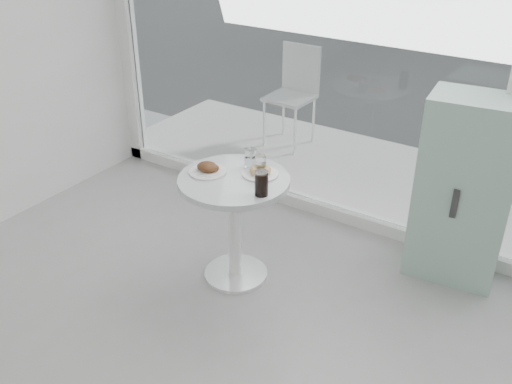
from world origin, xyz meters
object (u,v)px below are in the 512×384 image
Objects in this scene: water_tumbler_b at (260,165)px; plate_fritter at (208,169)px; mint_cabinet at (464,191)px; patio_chair at (294,89)px; plate_donut at (260,172)px; cola_glass at (261,184)px; water_tumbler_a at (251,159)px; main_table at (234,208)px.

plate_fritter is at bearing -145.74° from water_tumbler_b.
mint_cabinet reaches higher than patio_chair.
mint_cabinet reaches higher than plate_fritter.
water_tumbler_b is (0.28, 0.19, 0.02)m from plate_fritter.
plate_donut is 1.52× the size of cola_glass.
water_tumbler_a is (-0.11, 0.06, 0.04)m from plate_donut.
cola_glass is (-0.96, -0.97, 0.20)m from mint_cabinet.
mint_cabinet is 1.68m from plate_fritter.
plate_donut is (-1.11, -0.75, 0.15)m from mint_cabinet.
water_tumbler_b reaches higher than plate_fritter.
patio_chair is at bearing 115.13° from cola_glass.
patio_chair is (-2.02, 1.28, -0.03)m from mint_cabinet.
patio_chair reaches higher than plate_fritter.
plate_fritter is 1.86× the size of water_tumbler_a.
plate_fritter is 2.07× the size of water_tumbler_b.
water_tumbler_a is (-1.23, -0.69, 0.18)m from mint_cabinet.
cola_glass is at bearing -56.06° from water_tumbler_b.
plate_donut is at bearing 28.33° from plate_fritter.
plate_fritter is 0.46m from cola_glass.
main_table is 0.60× the size of mint_cabinet.
plate_fritter is at bearing -171.13° from main_table.
mint_cabinet is 2.39m from patio_chair.
cola_glass reaches higher than plate_fritter.
water_tumbler_b is at bearing -64.50° from patio_chair.
mint_cabinet is 5.32× the size of plate_fritter.
main_table is 6.57× the size of water_tumbler_b.
water_tumbler_b is at bearing 121.32° from plate_donut.
cola_glass is (0.15, -0.22, 0.05)m from plate_donut.
patio_chair is 2.20m from water_tumbler_b.
mint_cabinet is 1.35m from plate_donut.
patio_chair is (-0.79, 2.16, 0.06)m from main_table.
plate_fritter reaches higher than main_table.
patio_chair reaches higher than plate_donut.
water_tumbler_a reaches higher than plate_fritter.
patio_chair is 7.56× the size of water_tumbler_a.
main_table is 0.31m from plate_fritter.
plate_fritter is 0.34m from plate_donut.
mint_cabinet reaches higher than water_tumbler_a.
mint_cabinet is at bearing 32.78° from plate_fritter.
water_tumbler_b reaches higher than plate_donut.
cola_glass is (0.17, -0.25, 0.02)m from water_tumbler_b.
water_tumbler_b is (0.89, -2.00, 0.21)m from patio_chair.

